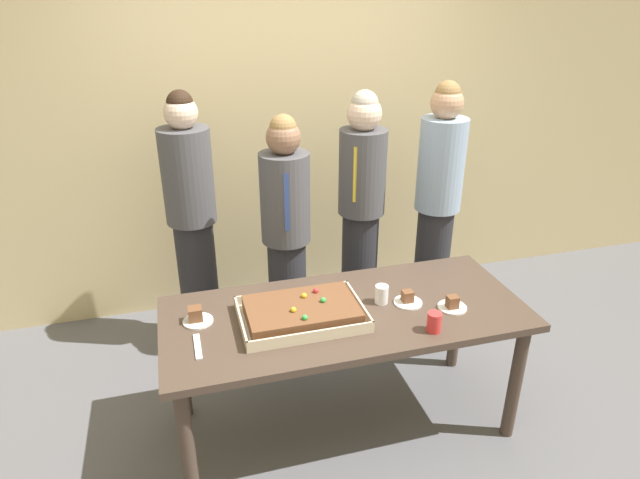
{
  "coord_description": "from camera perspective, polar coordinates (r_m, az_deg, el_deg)",
  "views": [
    {
      "loc": [
        -0.78,
        -2.28,
        2.28
      ],
      "look_at": [
        -0.09,
        0.15,
        1.11
      ],
      "focal_mm": 30.75,
      "sensor_mm": 36.0,
      "label": 1
    }
  ],
  "objects": [
    {
      "name": "drink_cup_middle",
      "position": [
        2.91,
        6.43,
        -5.69
      ],
      "size": [
        0.07,
        0.07,
        0.1
      ],
      "primitive_type": "cylinder",
      "color": "white",
      "rests_on": "party_table"
    },
    {
      "name": "plated_slice_far_left",
      "position": [
        2.93,
        13.6,
        -6.63
      ],
      "size": [
        0.15,
        0.15,
        0.08
      ],
      "color": "white",
      "rests_on": "party_table"
    },
    {
      "name": "person_green_shirt_behind",
      "position": [
        3.41,
        -3.54,
        0.24
      ],
      "size": [
        0.3,
        0.3,
        1.62
      ],
      "rotation": [
        0.0,
        0.0,
        -1.69
      ],
      "color": "#28282D",
      "rests_on": "ground_plane"
    },
    {
      "name": "plated_slice_near_left",
      "position": [
        2.94,
        9.12,
        -6.22
      ],
      "size": [
        0.15,
        0.15,
        0.07
      ],
      "color": "white",
      "rests_on": "party_table"
    },
    {
      "name": "drink_cup_nearest",
      "position": [
        2.72,
        11.79,
        -8.41
      ],
      "size": [
        0.07,
        0.07,
        0.1
      ],
      "primitive_type": "cylinder",
      "color": "red",
      "rests_on": "party_table"
    },
    {
      "name": "ground_plane",
      "position": [
        3.32,
        2.4,
        -18.49
      ],
      "size": [
        12.0,
        12.0,
        0.0
      ],
      "primitive_type": "plane",
      "color": "#5B5B60"
    },
    {
      "name": "sheet_cake",
      "position": [
        2.76,
        -1.92,
        -7.59
      ],
      "size": [
        0.62,
        0.42,
        0.11
      ],
      "color": "beige",
      "rests_on": "party_table"
    },
    {
      "name": "cake_server_utensil",
      "position": [
        2.65,
        -12.61,
        -10.82
      ],
      "size": [
        0.03,
        0.2,
        0.01
      ],
      "primitive_type": "cube",
      "color": "silver",
      "rests_on": "party_table"
    },
    {
      "name": "person_far_right_suit",
      "position": [
        3.77,
        12.08,
        3.43
      ],
      "size": [
        0.3,
        0.3,
        1.75
      ],
      "rotation": [
        0.0,
        0.0,
        -2.51
      ],
      "color": "#28282D",
      "rests_on": "ground_plane"
    },
    {
      "name": "party_table",
      "position": [
        2.9,
        2.64,
        -8.93
      ],
      "size": [
        1.87,
        0.8,
        0.76
      ],
      "color": "#47382D",
      "rests_on": "ground_plane"
    },
    {
      "name": "interior_back_panel",
      "position": [
        4.03,
        -4.39,
        13.75
      ],
      "size": [
        8.0,
        0.12,
        3.0
      ],
      "primitive_type": "cube",
      "color": "#CCB784",
      "rests_on": "ground_plane"
    },
    {
      "name": "person_striped_tie_right",
      "position": [
        3.66,
        4.29,
        2.89
      ],
      "size": [
        0.31,
        0.31,
        1.71
      ],
      "rotation": [
        0.0,
        0.0,
        -2.18
      ],
      "color": "#28282D",
      "rests_on": "ground_plane"
    },
    {
      "name": "person_serving_front",
      "position": [
        3.63,
        -13.16,
        2.02
      ],
      "size": [
        0.32,
        0.32,
        1.73
      ],
      "rotation": [
        0.0,
        0.0,
        -1.18
      ],
      "color": "#28282D",
      "rests_on": "ground_plane"
    },
    {
      "name": "plated_slice_near_right",
      "position": [
        2.82,
        -12.73,
        -7.86
      ],
      "size": [
        0.15,
        0.15,
        0.08
      ],
      "color": "white",
      "rests_on": "party_table"
    }
  ]
}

